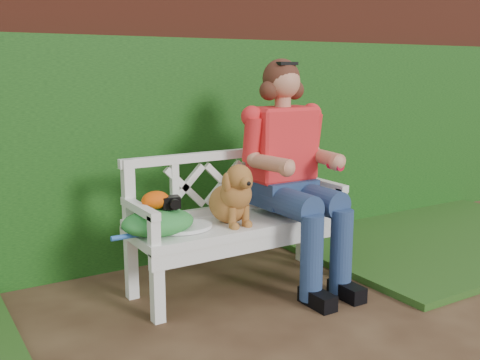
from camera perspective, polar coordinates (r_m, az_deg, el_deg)
ground at (r=3.12m, az=2.88°, el=-17.05°), size 60.00×60.00×0.00m
brick_wall at (r=4.45m, az=-11.04°, el=6.22°), size 10.00×0.30×2.20m
ivy_hedge at (r=4.28m, az=-9.87°, el=2.68°), size 10.00×0.18×1.70m
grass_right at (r=5.27m, az=19.13°, el=-5.35°), size 2.60×2.00×0.05m
garden_bench at (r=3.85m, az=-0.00°, el=-7.46°), size 1.64×0.79×0.48m
seated_woman at (r=3.90m, az=4.75°, el=1.15°), size 0.98×1.09×1.59m
dog at (r=3.64m, az=-0.91°, el=-1.30°), size 0.36×0.43×0.41m
tennis_racket at (r=3.55m, az=-6.14°, el=-4.85°), size 0.74×0.50×0.03m
green_bag at (r=3.48m, az=-8.33°, el=-4.20°), size 0.51×0.43×0.15m
camera_item at (r=3.47m, az=-7.07°, el=-2.25°), size 0.12×0.10×0.07m
baseball_glove at (r=3.46m, az=-8.59°, el=-2.02°), size 0.20×0.17×0.11m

